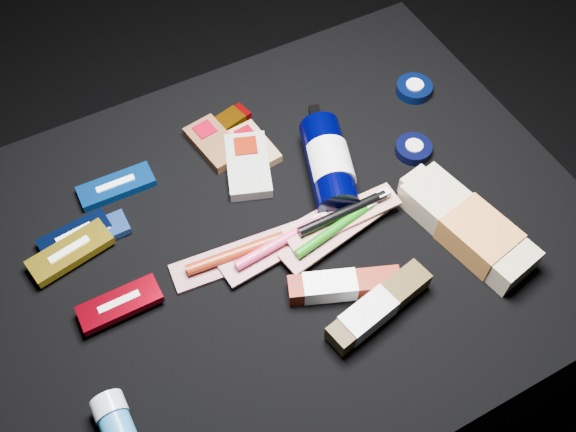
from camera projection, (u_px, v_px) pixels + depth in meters
name	position (u px, v px, depth m)	size (l,w,h in m)	color
ground	(284.00, 332.00, 1.37)	(3.00, 3.00, 0.00)	black
cloth_table	(283.00, 288.00, 1.20)	(0.98, 0.78, 0.40)	black
luna_bar_0	(116.00, 186.00, 1.08)	(0.13, 0.05, 0.02)	#09409E
luna_bar_1	(92.00, 235.00, 1.02)	(0.12, 0.04, 0.02)	blue
luna_bar_2	(75.00, 235.00, 1.02)	(0.12, 0.05, 0.01)	black
luna_bar_3	(70.00, 252.00, 1.00)	(0.14, 0.07, 0.02)	#AE8E17
luna_bar_4	(120.00, 304.00, 0.94)	(0.12, 0.05, 0.02)	#70000C
clif_bar_0	(213.00, 142.00, 1.13)	(0.08, 0.12, 0.02)	brown
clif_bar_1	(248.00, 163.00, 1.10)	(0.11, 0.15, 0.02)	#9C9C96
clif_bar_2	(252.00, 145.00, 1.13)	(0.06, 0.11, 0.02)	#9A744D
power_bar	(224.00, 124.00, 1.16)	(0.12, 0.06, 0.01)	#890406
lotion_bottle	(329.00, 164.00, 1.07)	(0.12, 0.23, 0.07)	black
cream_tin_upper	(414.00, 88.00, 1.20)	(0.07, 0.07, 0.02)	black
cream_tin_lower	(413.00, 149.00, 1.12)	(0.06, 0.06, 0.02)	black
bodywash_bottle	(469.00, 228.00, 1.01)	(0.12, 0.25, 0.05)	tan
toothbrush_pack_0	(244.00, 253.00, 1.00)	(0.23, 0.07, 0.03)	#BAB0AD
toothbrush_pack_1	(282.00, 243.00, 1.00)	(0.21, 0.07, 0.02)	silver
toothbrush_pack_2	(336.00, 230.00, 1.01)	(0.20, 0.08, 0.02)	beige
toothbrush_pack_3	(344.00, 214.00, 1.02)	(0.20, 0.05, 0.02)	beige
toothpaste_carton_red	(339.00, 286.00, 0.96)	(0.17, 0.10, 0.03)	maroon
toothpaste_carton_green	(375.00, 309.00, 0.93)	(0.18, 0.07, 0.03)	#3A2B10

